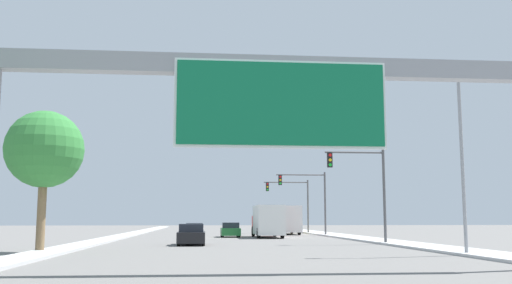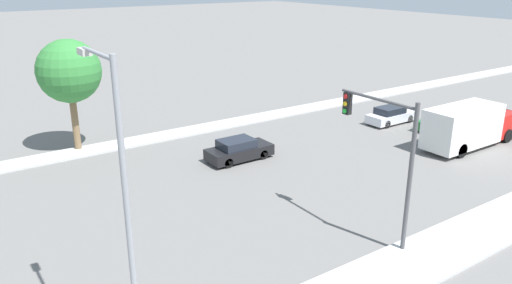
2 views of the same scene
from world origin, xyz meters
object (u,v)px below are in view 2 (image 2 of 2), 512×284
(car_mid_right, at_px, (441,122))
(car_far_center, at_px, (239,150))
(palm_tree_background, at_px, (69,72))
(truck_box_primary, at_px, (469,126))
(street_lamp_right, at_px, (122,200))
(traffic_light_near_intersection, at_px, (388,147))
(car_far_right, at_px, (391,115))

(car_mid_right, bearing_deg, car_far_center, -101.89)
(car_far_center, relative_size, palm_tree_background, 0.57)
(truck_box_primary, bearing_deg, car_mid_right, 152.66)
(street_lamp_right, bearing_deg, car_mid_right, 109.02)
(traffic_light_near_intersection, height_order, street_lamp_right, street_lamp_right)
(car_far_center, bearing_deg, street_lamp_right, -42.70)
(car_far_right, xyz_separation_m, street_lamp_right, (13.53, -27.32, 5.15))
(palm_tree_background, xyz_separation_m, street_lamp_right, (21.45, -4.25, 0.26))
(car_mid_right, xyz_separation_m, palm_tree_background, (-11.42, -24.85, 4.88))
(car_far_center, relative_size, traffic_light_near_intersection, 0.64)
(palm_tree_background, bearing_deg, car_far_right, 71.05)
(truck_box_primary, bearing_deg, car_far_center, -115.30)
(street_lamp_right, bearing_deg, traffic_light_near_intersection, 95.02)
(palm_tree_background, height_order, street_lamp_right, street_lamp_right)
(car_mid_right, bearing_deg, street_lamp_right, -70.98)
(car_far_right, height_order, car_far_center, car_far_center)
(traffic_light_near_intersection, bearing_deg, truck_box_primary, 110.03)
(car_mid_right, height_order, car_far_center, car_far_center)
(car_mid_right, xyz_separation_m, truck_box_primary, (3.50, -1.81, 0.88))
(traffic_light_near_intersection, distance_m, palm_tree_background, 21.94)
(traffic_light_near_intersection, bearing_deg, car_far_center, 179.42)
(car_far_right, xyz_separation_m, car_far_center, (-0.00, -14.84, 0.03))
(car_mid_right, xyz_separation_m, street_lamp_right, (10.03, -29.10, 5.13))
(truck_box_primary, xyz_separation_m, street_lamp_right, (6.53, -27.29, 4.25))
(traffic_light_near_intersection, relative_size, palm_tree_background, 0.89)
(car_far_right, height_order, car_mid_right, car_mid_right)
(car_far_center, distance_m, palm_tree_background, 12.42)
(car_far_center, bearing_deg, car_mid_right, 78.11)
(car_far_center, relative_size, street_lamp_right, 0.44)
(truck_box_primary, height_order, street_lamp_right, street_lamp_right)
(car_mid_right, bearing_deg, truck_box_primary, -27.34)
(truck_box_primary, distance_m, street_lamp_right, 28.38)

